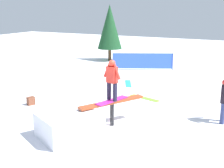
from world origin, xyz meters
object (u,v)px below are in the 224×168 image
at_px(bystander_black, 224,98).
at_px(pine_tree_far, 110,27).
at_px(backpack_on_snow, 31,101).
at_px(loose_snowboard_lime, 145,98).
at_px(loose_snowboard_cyan, 128,84).
at_px(main_rider_on_rail, 112,81).
at_px(rail_feature, 112,105).

xyz_separation_m(bystander_black, pine_tree_far, (9.64, 9.61, 1.63)).
bearing_deg(backpack_on_snow, loose_snowboard_lime, 149.95).
distance_m(loose_snowboard_cyan, backpack_on_snow, 5.62).
bearing_deg(main_rider_on_rail, bystander_black, -43.66).
height_order(rail_feature, loose_snowboard_lime, rail_feature).
xyz_separation_m(main_rider_on_rail, loose_snowboard_lime, (3.58, 0.18, -1.60)).
height_order(rail_feature, bystander_black, bystander_black).
distance_m(rail_feature, loose_snowboard_cyan, 6.06).
bearing_deg(bystander_black, loose_snowboard_cyan, 50.62).
height_order(loose_snowboard_lime, loose_snowboard_cyan, same).
height_order(bystander_black, backpack_on_snow, bystander_black).
height_order(rail_feature, loose_snowboard_cyan, rail_feature).
bearing_deg(bystander_black, main_rider_on_rail, 116.20).
height_order(loose_snowboard_lime, pine_tree_far, pine_tree_far).
distance_m(bystander_black, loose_snowboard_cyan, 6.52).
relative_size(rail_feature, loose_snowboard_lime, 1.58).
bearing_deg(loose_snowboard_cyan, backpack_on_snow, -49.36).
relative_size(loose_snowboard_cyan, backpack_on_snow, 4.43).
height_order(loose_snowboard_cyan, pine_tree_far, pine_tree_far).
height_order(main_rider_on_rail, bystander_black, main_rider_on_rail).
relative_size(bystander_black, backpack_on_snow, 4.70).
relative_size(backpack_on_snow, pine_tree_far, 0.08).
distance_m(main_rider_on_rail, loose_snowboard_cyan, 6.23).
xyz_separation_m(loose_snowboard_lime, backpack_on_snow, (-3.08, 3.93, 0.16)).
bearing_deg(loose_snowboard_cyan, pine_tree_far, -171.51).
relative_size(bystander_black, pine_tree_far, 0.38).
xyz_separation_m(rail_feature, loose_snowboard_cyan, (5.69, 1.96, -0.74)).
bearing_deg(main_rider_on_rail, loose_snowboard_cyan, 33.98).
distance_m(rail_feature, loose_snowboard_lime, 3.66).
xyz_separation_m(main_rider_on_rail, backpack_on_snow, (0.50, 4.10, -1.44)).
height_order(backpack_on_snow, pine_tree_far, pine_tree_far).
bearing_deg(bystander_black, rail_feature, 116.20).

